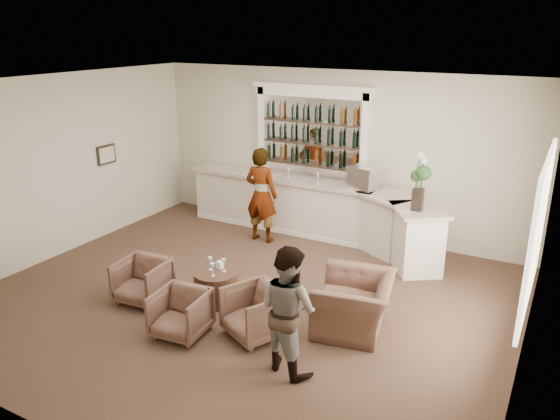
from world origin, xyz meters
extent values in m
plane|color=brown|center=(0.00, 0.00, 0.00)|extent=(8.00, 8.00, 0.00)
cube|color=beige|center=(0.00, 3.50, 1.65)|extent=(8.00, 0.04, 3.30)
cube|color=beige|center=(-4.00, 0.00, 1.65)|extent=(0.04, 7.00, 3.30)
cube|color=beige|center=(4.00, 0.00, 1.65)|extent=(0.04, 7.00, 3.30)
cube|color=white|center=(0.00, 0.00, 3.30)|extent=(8.00, 7.00, 0.04)
cube|color=white|center=(3.97, 0.50, 1.70)|extent=(0.05, 2.40, 1.90)
cube|color=black|center=(-3.97, 1.20, 1.65)|extent=(0.04, 0.46, 0.38)
cube|color=beige|center=(-3.94, 1.20, 1.65)|extent=(0.01, 0.38, 0.30)
cube|color=silver|center=(-1.00, 3.15, 0.54)|extent=(4.00, 0.70, 1.08)
cube|color=beige|center=(-1.00, 3.13, 1.11)|extent=(4.10, 0.82, 0.06)
cube|color=silver|center=(1.35, 2.92, 0.54)|extent=(1.12, 1.04, 1.08)
cube|color=beige|center=(1.35, 2.90, 1.11)|extent=(1.27, 1.19, 0.06)
cube|color=silver|center=(2.05, 2.40, 0.54)|extent=(1.08, 1.14, 1.08)
cube|color=beige|center=(2.05, 2.38, 1.11)|extent=(1.24, 1.29, 0.06)
cube|color=white|center=(-1.00, 2.82, 0.05)|extent=(4.00, 0.06, 0.10)
cube|color=white|center=(-0.50, 3.48, 1.95)|extent=(2.15, 0.02, 1.65)
cube|color=white|center=(-1.65, 3.42, 1.45)|extent=(0.14, 0.16, 2.90)
cube|color=white|center=(0.65, 3.42, 1.45)|extent=(0.14, 0.16, 2.90)
cube|color=white|center=(-0.50, 3.42, 2.84)|extent=(2.52, 0.16, 0.18)
cube|color=white|center=(-0.50, 3.42, 2.96)|extent=(2.64, 0.20, 0.08)
cube|color=#2D2016|center=(-0.50, 3.37, 1.38)|extent=(2.05, 0.20, 0.03)
cube|color=#2D2016|center=(-0.50, 3.37, 1.82)|extent=(2.05, 0.20, 0.03)
cube|color=#2D2016|center=(-0.50, 3.37, 2.26)|extent=(2.05, 0.20, 0.03)
cylinder|color=#4B3020|center=(-0.33, -0.27, 0.25)|extent=(0.69, 0.69, 0.50)
imported|color=gray|center=(-1.03, 2.30, 0.95)|extent=(0.70, 0.46, 1.89)
imported|color=gray|center=(1.46, -1.27, 0.82)|extent=(0.96, 0.85, 1.65)
imported|color=brown|center=(-1.35, -0.79, 0.34)|extent=(0.79, 0.81, 0.68)
imported|color=brown|center=(-0.20, -1.29, 0.33)|extent=(0.77, 0.79, 0.65)
imported|color=brown|center=(0.72, -0.82, 0.35)|extent=(1.02, 1.03, 0.71)
imported|color=brown|center=(1.83, 0.01, 0.38)|extent=(1.25, 1.36, 0.77)
cube|color=silver|center=(0.79, 3.03, 1.36)|extent=(0.57, 0.51, 0.44)
cube|color=black|center=(2.04, 2.27, 1.33)|extent=(0.17, 0.17, 0.38)
cube|color=white|center=(-0.35, -0.13, 0.56)|extent=(0.08, 0.08, 0.12)
camera|label=1|loc=(4.21, -6.47, 4.08)|focal=35.00mm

